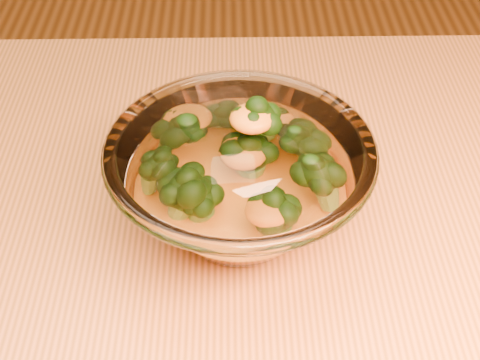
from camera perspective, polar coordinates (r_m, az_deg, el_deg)
name	(u,v)px	position (r m, az deg, el deg)	size (l,w,h in m)	color
glass_bowl	(240,184)	(0.49, 0.00, -0.36)	(0.19, 0.19, 0.09)	white
cheese_sauce	(240,202)	(0.50, 0.00, -1.87)	(0.11, 0.11, 0.03)	orange
broccoli_heap	(241,160)	(0.49, 0.08, 1.68)	(0.14, 0.13, 0.07)	black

